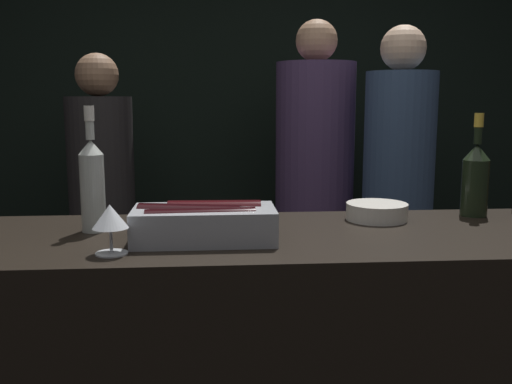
% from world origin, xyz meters
% --- Properties ---
extents(wall_back_chalkboard, '(6.40, 0.06, 2.80)m').
position_xyz_m(wall_back_chalkboard, '(0.00, 2.26, 1.40)').
color(wall_back_chalkboard, black).
rests_on(wall_back_chalkboard, ground_plane).
extents(ice_bin_with_bottles, '(0.40, 0.20, 0.11)m').
position_xyz_m(ice_bin_with_bottles, '(-0.16, 0.24, 1.11)').
color(ice_bin_with_bottles, '#9EA0A5').
rests_on(ice_bin_with_bottles, bar_counter).
extents(bowl_white, '(0.20, 0.20, 0.06)m').
position_xyz_m(bowl_white, '(0.41, 0.49, 1.08)').
color(bowl_white, silver).
rests_on(bowl_white, bar_counter).
extents(wine_glass, '(0.09, 0.09, 0.13)m').
position_xyz_m(wine_glass, '(-0.39, 0.13, 1.15)').
color(wine_glass, silver).
rests_on(wine_glass, bar_counter).
extents(champagne_bottle, '(0.09, 0.09, 0.35)m').
position_xyz_m(champagne_bottle, '(0.76, 0.53, 1.19)').
color(champagne_bottle, black).
rests_on(champagne_bottle, bar_counter).
extents(white_wine_bottle, '(0.07, 0.07, 0.37)m').
position_xyz_m(white_wine_bottle, '(-0.49, 0.39, 1.20)').
color(white_wine_bottle, '#B2B7AD').
rests_on(white_wine_bottle, bar_counter).
extents(person_in_hoodie, '(0.40, 0.40, 1.84)m').
position_xyz_m(person_in_hoodie, '(0.40, 1.58, 1.02)').
color(person_in_hoodie, black).
rests_on(person_in_hoodie, ground_plane).
extents(person_blond_tee, '(0.33, 0.33, 1.78)m').
position_xyz_m(person_blond_tee, '(0.76, 1.32, 1.01)').
color(person_blond_tee, black).
rests_on(person_blond_tee, ground_plane).
extents(person_grey_polo, '(0.33, 0.33, 1.67)m').
position_xyz_m(person_grey_polo, '(-0.69, 1.57, 0.94)').
color(person_grey_polo, black).
rests_on(person_grey_polo, ground_plane).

